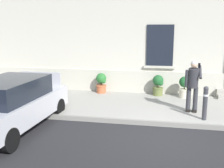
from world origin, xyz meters
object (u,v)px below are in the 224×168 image
at_px(planter_olive, 158,85).
at_px(planter_cream, 185,86).
at_px(hatchback_car_silver, 12,103).
at_px(bollard_near_person, 205,102).
at_px(planter_terracotta, 101,82).
at_px(person_on_phone, 193,83).
at_px(planter_charcoal, 47,81).

bearing_deg(planter_olive, planter_cream, -8.81).
bearing_deg(hatchback_car_silver, bollard_near_person, 14.95).
bearing_deg(planter_olive, planter_terracotta, 179.80).
xyz_separation_m(planter_terracotta, planter_cream, (3.48, -0.17, 0.00)).
xyz_separation_m(bollard_near_person, planter_terracotta, (-3.90, 2.87, -0.11)).
bearing_deg(planter_olive, person_on_phone, -61.99).
relative_size(hatchback_car_silver, planter_terracotta, 4.80).
distance_m(bollard_near_person, planter_olive, 3.23).
height_order(planter_charcoal, planter_terracotta, same).
distance_m(planter_terracotta, planter_cream, 3.48).
relative_size(bollard_near_person, person_on_phone, 0.60).
relative_size(hatchback_car_silver, bollard_near_person, 3.95).
height_order(hatchback_car_silver, bollard_near_person, hatchback_car_silver).
bearing_deg(bollard_near_person, person_on_phone, 115.12).
bearing_deg(hatchback_car_silver, planter_olive, 47.03).
bearing_deg(planter_olive, bollard_near_person, -62.66).
xyz_separation_m(bollard_near_person, person_on_phone, (-0.32, 0.68, 0.44)).
bearing_deg(person_on_phone, bollard_near_person, -52.43).
distance_m(person_on_phone, planter_charcoal, 6.34).
bearing_deg(planter_terracotta, planter_cream, -2.84).
xyz_separation_m(planter_charcoal, planter_terracotta, (2.42, 0.21, 0.00)).
xyz_separation_m(person_on_phone, planter_terracotta, (-3.58, 2.19, -0.54)).
height_order(hatchback_car_silver, planter_olive, hatchback_car_silver).
height_order(person_on_phone, planter_olive, person_on_phone).
bearing_deg(bollard_near_person, planter_charcoal, 157.14).
bearing_deg(person_on_phone, planter_cream, 105.36).
height_order(planter_charcoal, planter_cream, same).
height_order(hatchback_car_silver, person_on_phone, person_on_phone).
relative_size(hatchback_car_silver, planter_cream, 4.80).
distance_m(person_on_phone, planter_olive, 2.53).
bearing_deg(hatchback_car_silver, planter_charcoal, 100.86).
xyz_separation_m(person_on_phone, planter_olive, (-1.16, 2.18, -0.54)).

